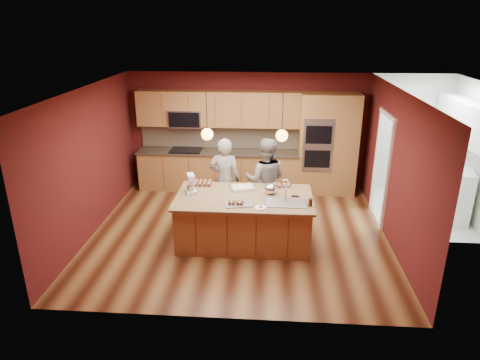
# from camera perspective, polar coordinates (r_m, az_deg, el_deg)

# --- Properties ---
(floor) EXTENTS (5.50, 5.50, 0.00)m
(floor) POSITION_cam_1_polar(r_m,az_deg,el_deg) (8.21, -0.13, -6.98)
(floor) COLOR #3F1D0E
(floor) RESTS_ON ground
(ceiling) EXTENTS (5.50, 5.50, 0.00)m
(ceiling) POSITION_cam_1_polar(r_m,az_deg,el_deg) (7.35, -0.15, 11.98)
(ceiling) COLOR white
(ceiling) RESTS_ON ground
(wall_back) EXTENTS (5.50, 0.00, 5.50)m
(wall_back) POSITION_cam_1_polar(r_m,az_deg,el_deg) (10.07, 0.93, 6.55)
(wall_back) COLOR #4F1516
(wall_back) RESTS_ON ground
(wall_front) EXTENTS (5.50, 0.00, 5.50)m
(wall_front) POSITION_cam_1_polar(r_m,az_deg,el_deg) (5.38, -2.16, -6.62)
(wall_front) COLOR #4F1516
(wall_front) RESTS_ON ground
(wall_left) EXTENTS (0.00, 5.00, 5.00)m
(wall_left) POSITION_cam_1_polar(r_m,az_deg,el_deg) (8.34, -19.37, 2.31)
(wall_left) COLOR #4F1516
(wall_left) RESTS_ON ground
(wall_right) EXTENTS (0.00, 5.00, 5.00)m
(wall_right) POSITION_cam_1_polar(r_m,az_deg,el_deg) (7.97, 20.00, 1.39)
(wall_right) COLOR #4F1516
(wall_right) RESTS_ON ground
(cabinet_run) EXTENTS (3.74, 0.64, 2.30)m
(cabinet_run) POSITION_cam_1_polar(r_m,az_deg,el_deg) (9.98, -3.07, 4.22)
(cabinet_run) COLOR olive
(cabinet_run) RESTS_ON floor
(oven_column) EXTENTS (1.30, 0.62, 2.30)m
(oven_column) POSITION_cam_1_polar(r_m,az_deg,el_deg) (9.90, 11.59, 4.68)
(oven_column) COLOR olive
(oven_column) RESTS_ON floor
(doorway_trim) EXTENTS (0.08, 1.11, 2.20)m
(doorway_trim) POSITION_cam_1_polar(r_m,az_deg,el_deg) (8.78, 18.33, 1.28)
(doorway_trim) COLOR white
(doorway_trim) RESTS_ON wall_right
(laundry_room) EXTENTS (2.60, 2.70, 2.70)m
(laundry_room) POSITION_cam_1_polar(r_m,az_deg,el_deg) (9.45, 28.02, 6.91)
(laundry_room) COLOR beige
(laundry_room) RESTS_ON ground
(pendant_left) EXTENTS (0.20, 0.20, 0.80)m
(pendant_left) POSITION_cam_1_polar(r_m,az_deg,el_deg) (7.23, -4.40, 6.13)
(pendant_left) COLOR black
(pendant_left) RESTS_ON ceiling
(pendant_right) EXTENTS (0.20, 0.20, 0.80)m
(pendant_right) POSITION_cam_1_polar(r_m,az_deg,el_deg) (7.15, 5.60, 5.94)
(pendant_right) COLOR black
(pendant_right) RESTS_ON ceiling
(island) EXTENTS (2.41, 1.35, 1.27)m
(island) POSITION_cam_1_polar(r_m,az_deg,el_deg) (7.70, 0.65, -5.19)
(island) COLOR olive
(island) RESTS_ON floor
(person_left) EXTENTS (0.64, 0.45, 1.68)m
(person_left) POSITION_cam_1_polar(r_m,az_deg,el_deg) (8.43, -2.04, 0.05)
(person_left) COLOR black
(person_left) RESTS_ON floor
(person_right) EXTENTS (0.86, 0.69, 1.70)m
(person_right) POSITION_cam_1_polar(r_m,az_deg,el_deg) (8.38, 3.43, -0.04)
(person_right) COLOR slate
(person_right) RESTS_ON floor
(stand_mixer) EXTENTS (0.25, 0.29, 0.34)m
(stand_mixer) POSITION_cam_1_polar(r_m,az_deg,el_deg) (7.69, -6.55, -0.64)
(stand_mixer) COLOR white
(stand_mixer) RESTS_ON island
(sheet_cake) EXTENTS (0.52, 0.45, 0.05)m
(sheet_cake) POSITION_cam_1_polar(r_m,az_deg,el_deg) (7.85, 0.37, -1.02)
(sheet_cake) COLOR silver
(sheet_cake) RESTS_ON island
(cooling_rack) EXTENTS (0.52, 0.43, 0.02)m
(cooling_rack) POSITION_cam_1_polar(r_m,az_deg,el_deg) (7.22, -0.20, -3.14)
(cooling_rack) COLOR #A5A7AC
(cooling_rack) RESTS_ON island
(mixing_bowl) EXTENTS (0.23, 0.23, 0.19)m
(mixing_bowl) POSITION_cam_1_polar(r_m,az_deg,el_deg) (7.63, 4.11, -1.19)
(mixing_bowl) COLOR silver
(mixing_bowl) RESTS_ON island
(plate) EXTENTS (0.19, 0.19, 0.01)m
(plate) POSITION_cam_1_polar(r_m,az_deg,el_deg) (7.08, 2.75, -3.71)
(plate) COLOR white
(plate) RESTS_ON island
(tumbler) EXTENTS (0.07, 0.07, 0.14)m
(tumbler) POSITION_cam_1_polar(r_m,az_deg,el_deg) (7.21, 9.35, -2.97)
(tumbler) COLOR #371A0F
(tumbler) RESTS_ON island
(phone) EXTENTS (0.14, 0.09, 0.01)m
(phone) POSITION_cam_1_polar(r_m,az_deg,el_deg) (7.59, 7.39, -2.15)
(phone) COLOR black
(phone) RESTS_ON island
(cupcakes_left) EXTENTS (0.34, 0.25, 0.08)m
(cupcakes_left) POSITION_cam_1_polar(r_m,az_deg,el_deg) (8.06, -5.01, -0.39)
(cupcakes_left) COLOR #B17848
(cupcakes_left) RESTS_ON island
(cupcakes_rack) EXTENTS (0.28, 0.14, 0.06)m
(cupcakes_rack) POSITION_cam_1_polar(r_m,az_deg,el_deg) (7.17, -0.58, -2.98)
(cupcakes_rack) COLOR #B17848
(cupcakes_rack) RESTS_ON island
(cupcakes_right) EXTENTS (0.31, 0.15, 0.07)m
(cupcakes_right) POSITION_cam_1_polar(r_m,az_deg,el_deg) (7.95, 5.59, -0.74)
(cupcakes_right) COLOR #B17848
(cupcakes_right) RESTS_ON island
(washer) EXTENTS (0.79, 0.80, 1.05)m
(washer) POSITION_cam_1_polar(r_m,az_deg,el_deg) (9.48, 26.43, -1.85)
(washer) COLOR white
(washer) RESTS_ON floor
(dryer) EXTENTS (0.64, 0.66, 0.97)m
(dryer) POSITION_cam_1_polar(r_m,az_deg,el_deg) (10.04, 25.08, -0.70)
(dryer) COLOR white
(dryer) RESTS_ON floor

